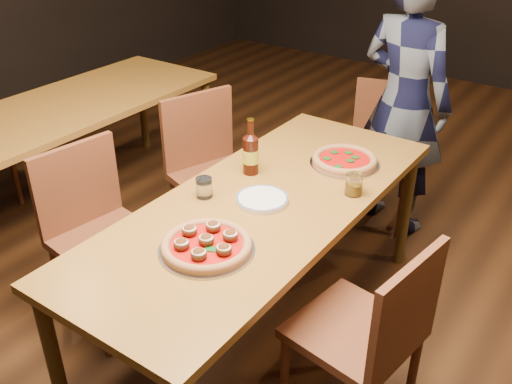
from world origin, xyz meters
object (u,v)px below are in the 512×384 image
Objects in this scene: chair_nbr_left at (6,138)px; pizza_margherita at (345,160)px; chair_end at (380,155)px; water_glass at (204,187)px; diner at (404,102)px; table_main at (262,215)px; chair_main_e at (354,329)px; plate_stack at (262,200)px; chair_main_sw at (219,178)px; chair_main_nw at (107,240)px; beer_bottle at (251,154)px; pizza_meatball at (206,245)px; amber_glass at (354,184)px; table_left at (70,114)px.

pizza_margherita is at bearing -97.96° from chair_nbr_left.
chair_nbr_left is at bearing -169.47° from chair_end.
chair_end is 1.48m from water_glass.
water_glass is at bearing -114.58° from chair_nbr_left.
pizza_margherita is 0.80m from diner.
chair_end is at bearing 89.88° from table_main.
pizza_margherita is at bearing -140.35° from chair_main_e.
pizza_margherita is at bearing 76.98° from plate_stack.
table_main is 2.03× the size of chair_main_sw.
chair_nbr_left is 8.87× the size of water_glass.
chair_main_nw is at bearing -131.27° from pizza_margherita.
chair_main_e is 0.69m from plate_stack.
beer_bottle reaches higher than chair_main_nw.
water_glass is (-0.82, 0.10, 0.33)m from chair_main_e.
plate_stack is (-0.00, -1.31, 0.30)m from chair_end.
chair_main_nw is (-0.66, -0.36, -0.20)m from table_main.
chair_main_sw is at bearing -171.80° from pizza_margherita.
amber_glass is (0.26, 0.72, 0.02)m from pizza_meatball.
table_main is 2.13× the size of chair_main_e.
chair_main_nw is 3.50× the size of beer_bottle.
chair_main_sw is 4.26× the size of plate_stack.
water_glass is at bearing -142.88° from amber_glass.
chair_main_e is 0.89m from water_glass.
amber_glass is at bearing -54.96° from pizza_margherita.
diner reaches higher than pizza_meatball.
table_left is 2.35m from chair_main_e.
table_main is 21.69× the size of water_glass.
table_left is at bearing 179.74° from amber_glass.
pizza_meatball is (1.74, -0.73, 0.10)m from table_left.
chair_main_sw is at bearing -140.65° from chair_end.
diner is (-0.48, 1.55, 0.36)m from chair_main_e.
chair_main_sw is (-0.60, 0.43, -0.19)m from table_main.
chair_main_nw is at bearing 173.90° from pizza_meatball.
table_left is at bearing 164.13° from water_glass.
pizza_margherita is at bearing 125.04° from amber_glass.
amber_glass is at bearing -0.26° from table_left.
chair_main_nw is at bearing -151.49° from table_main.
pizza_meatball is at bearing -104.98° from chair_end.
chair_main_nw is 2.56× the size of pizza_meatball.
pizza_meatball is 0.97m from pizza_margherita.
diner reaches higher than chair_main_sw.
table_main is 1.21× the size of diner.
pizza_margherita is 0.75m from water_glass.
water_glass is at bearing 88.62° from diner.
beer_bottle reaches higher than table_left.
chair_nbr_left is 0.49× the size of diner.
chair_end is 2.46× the size of pizza_meatball.
pizza_margherita is 1.50× the size of plate_stack.
water_glass is 0.67m from amber_glass.
beer_bottle is at bearing -106.01° from chair_nbr_left.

